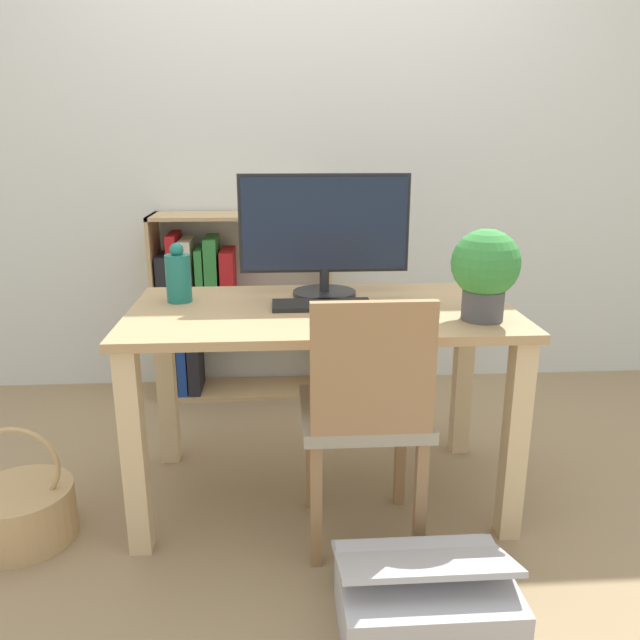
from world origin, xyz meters
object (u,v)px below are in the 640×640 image
Objects in this scene: bookshelf at (212,305)px; chair at (366,411)px; keyboard at (322,305)px; vase at (178,276)px; potted_plant at (485,269)px; monitor at (324,230)px; basket at (23,511)px; storage_box at (424,601)px.

chair is at bearing -65.30° from bookshelf.
vase reaches higher than keyboard.
potted_plant reaches higher than chair.
bookshelf is (-1.00, 1.20, -0.42)m from potted_plant.
monitor reaches higher than vase.
basket is (-0.52, -1.23, -0.37)m from bookshelf.
monitor is 1.52× the size of basket.
potted_plant is at bearing 27.54° from chair.
potted_plant is at bearing -36.51° from monitor.
monitor is 1.41m from basket.
bookshelf is at bearing 112.72° from storage_box.
bookshelf reaches higher than keyboard.
monitor reaches higher than chair.
potted_plant is at bearing -50.03° from bookshelf.
potted_plant is (1.01, -0.30, 0.07)m from vase.
potted_plant is 1.62m from bookshelf.
chair is 1.19m from basket.
potted_plant is 0.59m from chair.
chair reaches higher than basket.
vase is (-0.51, 0.11, 0.09)m from keyboard.
monitor is at bearing 109.83° from chair.
keyboard is at bearing -63.75° from bookshelf.
storage_box is at bearing -117.73° from potted_plant.
vase is at bearing 154.05° from chair.
monitor is at bearing 103.10° from storage_box.
bookshelf is 2.00× the size of storage_box.
keyboard reaches higher than storage_box.
monitor is 1.10m from bookshelf.
vase is at bearing 33.70° from basket.
vase is at bearing -173.66° from monitor.
bookshelf is at bearing 89.27° from vase.
keyboard is at bearing 159.53° from potted_plant.
basket reaches higher than storage_box.
potted_plant reaches higher than keyboard.
vase is 0.46× the size of storage_box.
monitor is 0.29m from keyboard.
monitor is 0.61m from potted_plant.
chair reaches higher than keyboard.
basket is at bearing -146.30° from vase.
vase reaches higher than storage_box.
chair is at bearing -4.84° from basket.
vase is 1.06m from potted_plant.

